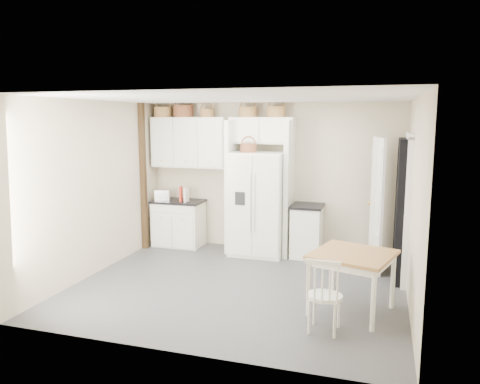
% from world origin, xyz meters
% --- Properties ---
extents(floor, '(4.50, 4.50, 0.00)m').
position_xyz_m(floor, '(0.00, 0.00, 0.00)').
color(floor, '#4A4A4B').
rests_on(floor, ground).
extents(ceiling, '(4.50, 4.50, 0.00)m').
position_xyz_m(ceiling, '(0.00, 0.00, 2.60)').
color(ceiling, white).
rests_on(ceiling, wall_back).
extents(wall_back, '(4.50, 0.00, 4.50)m').
position_xyz_m(wall_back, '(0.00, 2.00, 1.30)').
color(wall_back, beige).
rests_on(wall_back, floor).
extents(wall_left, '(0.00, 4.00, 4.00)m').
position_xyz_m(wall_left, '(-2.25, 0.00, 1.30)').
color(wall_left, beige).
rests_on(wall_left, floor).
extents(wall_right, '(0.00, 4.00, 4.00)m').
position_xyz_m(wall_right, '(2.25, 0.00, 1.30)').
color(wall_right, beige).
rests_on(wall_right, floor).
extents(refrigerator, '(0.91, 0.74, 1.77)m').
position_xyz_m(refrigerator, '(-0.15, 1.61, 0.88)').
color(refrigerator, white).
rests_on(refrigerator, floor).
extents(base_cab_left, '(0.87, 0.55, 0.81)m').
position_xyz_m(base_cab_left, '(-1.69, 1.70, 0.40)').
color(base_cab_left, white).
rests_on(base_cab_left, floor).
extents(base_cab_right, '(0.48, 0.58, 0.85)m').
position_xyz_m(base_cab_right, '(0.68, 1.70, 0.43)').
color(base_cab_right, white).
rests_on(base_cab_right, floor).
extents(dining_table, '(1.10, 1.10, 0.74)m').
position_xyz_m(dining_table, '(1.57, -0.45, 0.37)').
color(dining_table, brown).
rests_on(dining_table, floor).
extents(windsor_chair, '(0.42, 0.38, 0.80)m').
position_xyz_m(windsor_chair, '(1.32, -1.07, 0.40)').
color(windsor_chair, white).
rests_on(windsor_chair, floor).
extents(counter_left, '(0.91, 0.59, 0.04)m').
position_xyz_m(counter_left, '(-1.69, 1.70, 0.83)').
color(counter_left, black).
rests_on(counter_left, base_cab_left).
extents(counter_right, '(0.52, 0.62, 0.04)m').
position_xyz_m(counter_right, '(0.68, 1.70, 0.87)').
color(counter_right, black).
rests_on(counter_right, base_cab_right).
extents(toaster, '(0.30, 0.23, 0.19)m').
position_xyz_m(toaster, '(-1.99, 1.66, 0.94)').
color(toaster, silver).
rests_on(toaster, counter_left).
extents(cookbook_red, '(0.08, 0.18, 0.26)m').
position_xyz_m(cookbook_red, '(-1.60, 1.62, 0.98)').
color(cookbook_red, red).
rests_on(cookbook_red, counter_left).
extents(cookbook_cream, '(0.04, 0.17, 0.25)m').
position_xyz_m(cookbook_cream, '(-1.49, 1.62, 0.97)').
color(cookbook_cream, white).
rests_on(cookbook_cream, counter_left).
extents(basket_upper_a, '(0.33, 0.33, 0.19)m').
position_xyz_m(basket_upper_a, '(-2.02, 1.83, 2.44)').
color(basket_upper_a, olive).
rests_on(basket_upper_a, upper_cabinet).
extents(basket_upper_b, '(0.36, 0.36, 0.21)m').
position_xyz_m(basket_upper_b, '(-1.62, 1.83, 2.46)').
color(basket_upper_b, '#522619').
rests_on(basket_upper_b, upper_cabinet).
extents(basket_upper_c, '(0.25, 0.25, 0.15)m').
position_xyz_m(basket_upper_c, '(-1.16, 1.83, 2.42)').
color(basket_upper_c, olive).
rests_on(basket_upper_c, upper_cabinet).
extents(basket_bridge_a, '(0.31, 0.31, 0.18)m').
position_xyz_m(basket_bridge_a, '(-0.41, 1.83, 2.44)').
color(basket_bridge_a, olive).
rests_on(basket_bridge_a, bridge_cabinet).
extents(basket_bridge_b, '(0.31, 0.31, 0.18)m').
position_xyz_m(basket_bridge_b, '(0.09, 1.83, 2.44)').
color(basket_bridge_b, olive).
rests_on(basket_bridge_b, bridge_cabinet).
extents(basket_fridge_a, '(0.27, 0.27, 0.14)m').
position_xyz_m(basket_fridge_a, '(-0.30, 1.51, 1.84)').
color(basket_fridge_a, '#522619').
rests_on(basket_fridge_a, refrigerator).
extents(upper_cabinet, '(1.40, 0.34, 0.90)m').
position_xyz_m(upper_cabinet, '(-1.50, 1.83, 1.90)').
color(upper_cabinet, white).
rests_on(upper_cabinet, wall_back).
extents(bridge_cabinet, '(1.12, 0.34, 0.45)m').
position_xyz_m(bridge_cabinet, '(-0.15, 1.83, 2.12)').
color(bridge_cabinet, white).
rests_on(bridge_cabinet, wall_back).
extents(fridge_panel_left, '(0.08, 0.60, 2.30)m').
position_xyz_m(fridge_panel_left, '(-0.66, 1.70, 1.15)').
color(fridge_panel_left, white).
rests_on(fridge_panel_left, floor).
extents(fridge_panel_right, '(0.08, 0.60, 2.30)m').
position_xyz_m(fridge_panel_right, '(0.36, 1.70, 1.15)').
color(fridge_panel_right, white).
rests_on(fridge_panel_right, floor).
extents(trim_post, '(0.09, 0.09, 2.60)m').
position_xyz_m(trim_post, '(-2.20, 1.35, 1.30)').
color(trim_post, '#3F2811').
rests_on(trim_post, floor).
extents(doorway_void, '(0.18, 0.85, 2.05)m').
position_xyz_m(doorway_void, '(2.16, 1.00, 1.02)').
color(doorway_void, black).
rests_on(doorway_void, floor).
extents(door_slab, '(0.21, 0.79, 2.05)m').
position_xyz_m(door_slab, '(1.80, 1.33, 1.02)').
color(door_slab, white).
rests_on(door_slab, floor).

